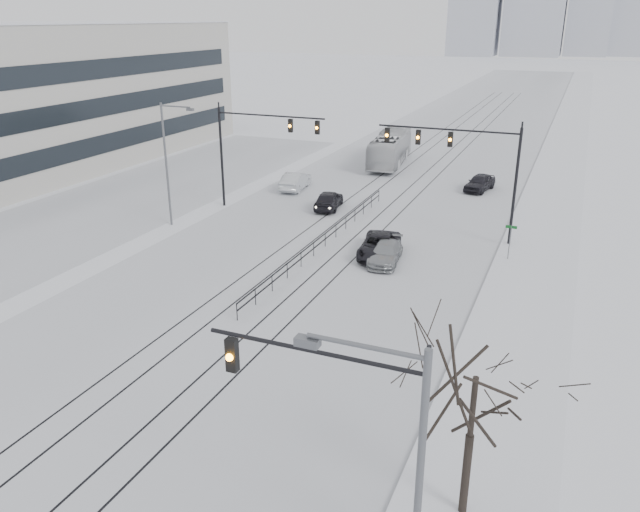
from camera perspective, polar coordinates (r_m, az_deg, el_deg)
The scene contains 19 objects.
road at distance 70.10m, azimuth 9.89°, elevation 8.68°, with size 22.00×260.00×0.02m, color silver.
sidewalk_east at distance 68.48m, azimuth 21.02°, elevation 7.37°, with size 5.00×260.00×0.16m, color silver.
curb at distance 68.58m, azimuth 18.97°, elevation 7.63°, with size 0.10×260.00×0.12m, color gray.
parking_strip at distance 56.51m, azimuth -16.71°, elevation 5.15°, with size 14.00×60.00×0.03m, color silver.
tram_rails at distance 51.36m, azimuth 4.71°, elevation 4.44°, with size 5.30×180.00×0.01m.
traffic_mast_near at distance 16.89m, azimuth 3.81°, elevation -15.59°, with size 6.10×0.37×7.00m.
traffic_mast_ne at distance 43.36m, azimuth 13.22°, elevation 8.68°, with size 9.60×0.37×8.00m.
traffic_mast_nw at distance 49.75m, azimuth -6.10°, elevation 10.43°, with size 9.10×0.37×8.00m.
street_light_east at distance 13.85m, azimuth 7.58°, elevation -22.00°, with size 2.73×0.25×9.00m.
street_light_west at distance 46.79m, azimuth -13.64°, elevation 8.83°, with size 2.73×0.25×9.00m.
bare_tree at distance 18.94m, azimuth 13.94°, elevation -12.02°, with size 4.40×4.40×6.10m.
median_fence at distance 42.25m, azimuth 0.48°, elevation 1.54°, with size 0.06×24.00×1.00m.
street_sign at distance 41.14m, azimuth 16.99°, elevation 1.63°, with size 0.70×0.06×2.40m.
sedan_sb_inner at distance 50.73m, azimuth 0.81°, elevation 5.15°, with size 1.77×4.40×1.50m, color black.
sedan_sb_outer at distance 56.65m, azimuth -2.26°, elevation 6.87°, with size 1.66×4.75×1.57m, color #B9BEC2.
sedan_nb_front at distance 40.69m, azimuth 5.44°, elevation 0.92°, with size 2.33×5.05×1.40m, color black.
sedan_nb_right at distance 39.69m, azimuth 6.02°, elevation 0.27°, with size 1.78×4.38×1.27m, color gray.
sedan_nb_far at distance 57.99m, azimuth 14.40°, elevation 6.51°, with size 1.74×4.32×1.47m, color black.
box_truck at distance 66.89m, azimuth 6.42°, elevation 9.71°, with size 2.78×11.87×3.31m, color silver.
Camera 1 is at (14.99, -6.90, 14.62)m, focal length 35.00 mm.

